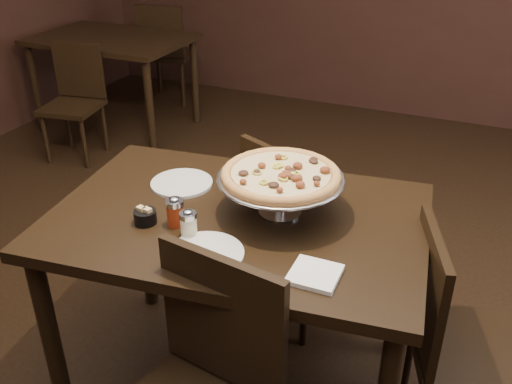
% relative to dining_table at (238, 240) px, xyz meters
% --- Properties ---
extents(room, '(6.04, 7.04, 2.84)m').
position_rel_dining_table_xyz_m(room, '(0.09, 0.00, 0.68)').
color(room, black).
rests_on(room, ground).
extents(dining_table, '(1.42, 1.03, 0.83)m').
position_rel_dining_table_xyz_m(dining_table, '(0.00, 0.00, 0.00)').
color(dining_table, black).
rests_on(dining_table, ground).
extents(background_table, '(1.23, 0.82, 0.77)m').
position_rel_dining_table_xyz_m(background_table, '(-2.17, 2.20, -0.05)').
color(background_table, black).
rests_on(background_table, ground).
extents(pizza_stand, '(0.45, 0.45, 0.19)m').
position_rel_dining_table_xyz_m(pizza_stand, '(0.13, 0.07, 0.26)').
color(pizza_stand, '#B9B9C0').
rests_on(pizza_stand, dining_table).
extents(parmesan_shaker, '(0.06, 0.06, 0.10)m').
position_rel_dining_table_xyz_m(parmesan_shaker, '(-0.09, -0.19, 0.16)').
color(parmesan_shaker, beige).
rests_on(parmesan_shaker, dining_table).
extents(pepper_flake_shaker, '(0.06, 0.06, 0.11)m').
position_rel_dining_table_xyz_m(pepper_flake_shaker, '(-0.17, -0.15, 0.16)').
color(pepper_flake_shaker, maroon).
rests_on(pepper_flake_shaker, dining_table).
extents(packet_caddy, '(0.08, 0.08, 0.06)m').
position_rel_dining_table_xyz_m(packet_caddy, '(-0.27, -0.18, 0.14)').
color(packet_caddy, black).
rests_on(packet_caddy, dining_table).
extents(napkin_stack, '(0.15, 0.15, 0.02)m').
position_rel_dining_table_xyz_m(napkin_stack, '(0.37, -0.23, 0.12)').
color(napkin_stack, white).
rests_on(napkin_stack, dining_table).
extents(plate_left, '(0.24, 0.24, 0.01)m').
position_rel_dining_table_xyz_m(plate_left, '(-0.30, 0.12, 0.12)').
color(plate_left, silver).
rests_on(plate_left, dining_table).
extents(plate_near, '(0.25, 0.25, 0.01)m').
position_rel_dining_table_xyz_m(plate_near, '(0.01, -0.27, 0.12)').
color(plate_near, silver).
rests_on(plate_near, dining_table).
extents(serving_spatula, '(0.14, 0.14, 0.02)m').
position_rel_dining_table_xyz_m(serving_spatula, '(0.08, -0.03, 0.26)').
color(serving_spatula, '#B9B9C0').
rests_on(serving_spatula, pizza_stand).
extents(chair_far, '(0.57, 0.57, 0.92)m').
position_rel_dining_table_xyz_m(chair_far, '(0.05, 0.49, -0.22)').
color(chair_far, black).
rests_on(chair_far, ground).
extents(chair_side, '(0.52, 0.52, 0.89)m').
position_rel_dining_table_xyz_m(chair_side, '(0.79, 0.09, -0.24)').
color(chair_side, black).
rests_on(chair_side, ground).
extents(bg_chair_far, '(0.51, 0.51, 0.92)m').
position_rel_dining_table_xyz_m(bg_chair_far, '(-2.11, 2.90, -0.22)').
color(bg_chair_far, black).
rests_on(bg_chair_far, ground).
extents(bg_chair_near, '(0.45, 0.45, 0.84)m').
position_rel_dining_table_xyz_m(bg_chair_near, '(-2.11, 1.61, -0.26)').
color(bg_chair_near, black).
rests_on(bg_chair_near, ground).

